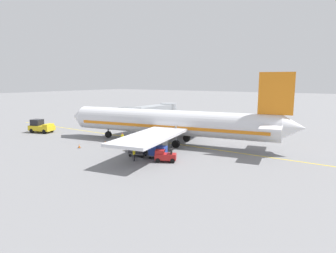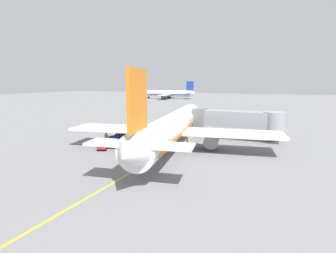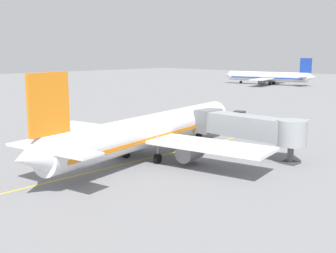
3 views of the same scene
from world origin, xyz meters
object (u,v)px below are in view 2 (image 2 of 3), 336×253
(ground_crew_wing_walker, at_px, (106,137))
(safety_cone_nose_left, at_px, (158,133))
(parked_airliner, at_px, (173,126))
(baggage_cart_front, at_px, (121,137))
(jet_bridge, at_px, (237,119))
(baggage_tug_lead, at_px, (103,144))
(ground_crew_marshaller, at_px, (163,132))
(safety_cone_nose_right, at_px, (145,130))
(baggage_tug_trailing, at_px, (138,137))
(pushback_tractor, at_px, (193,118))
(distant_taxiing_airliner, at_px, (166,94))
(baggage_cart_second_in_train, at_px, (113,141))
(ground_crew_loader, at_px, (154,137))

(ground_crew_wing_walker, distance_m, safety_cone_nose_left, 10.43)
(parked_airliner, height_order, baggage_cart_front, parked_airliner)
(jet_bridge, bearing_deg, baggage_tug_lead, -138.73)
(jet_bridge, bearing_deg, parked_airliner, -128.59)
(baggage_cart_front, height_order, ground_crew_marshaller, ground_crew_marshaller)
(ground_crew_marshaller, relative_size, safety_cone_nose_right, 2.86)
(jet_bridge, xyz_separation_m, baggage_tug_trailing, (-14.16, -8.11, -2.74))
(pushback_tractor, xyz_separation_m, safety_cone_nose_left, (-0.79, -17.59, -0.81))
(jet_bridge, height_order, baggage_tug_trailing, jet_bridge)
(baggage_tug_trailing, distance_m, safety_cone_nose_right, 8.63)
(baggage_tug_lead, bearing_deg, distant_taxiing_airliner, 110.19)
(parked_airliner, height_order, safety_cone_nose_left, parked_airliner)
(baggage_cart_second_in_train, distance_m, distant_taxiing_airliner, 119.01)
(parked_airliner, relative_size, pushback_tractor, 7.71)
(parked_airliner, bearing_deg, baggage_tug_lead, -150.67)
(baggage_cart_front, relative_size, baggage_cart_second_in_train, 1.00)
(jet_bridge, distance_m, distant_taxiing_airliner, 114.17)
(baggage_tug_trailing, bearing_deg, distant_taxiing_airliner, 112.22)
(pushback_tractor, relative_size, ground_crew_loader, 2.85)
(ground_crew_marshaller, relative_size, distant_taxiing_airliner, 0.05)
(baggage_tug_lead, relative_size, ground_crew_marshaller, 1.64)
(parked_airliner, xyz_separation_m, safety_cone_nose_right, (-9.84, 9.22, -2.90))
(ground_crew_wing_walker, relative_size, distant_taxiing_airliner, 0.05)
(ground_crew_loader, height_order, distant_taxiing_airliner, distant_taxiing_airliner)
(pushback_tractor, bearing_deg, distant_taxiing_airliner, 118.50)
(parked_airliner, height_order, pushback_tractor, parked_airliner)
(pushback_tractor, xyz_separation_m, ground_crew_wing_walker, (-5.18, -27.02, -0.15))
(ground_crew_loader, relative_size, ground_crew_marshaller, 1.00)
(baggage_tug_lead, xyz_separation_m, baggage_cart_front, (0.14, 4.28, 0.24))
(baggage_tug_trailing, height_order, ground_crew_loader, ground_crew_loader)
(pushback_tractor, xyz_separation_m, ground_crew_loader, (1.56, -23.87, -0.15))
(jet_bridge, relative_size, safety_cone_nose_right, 24.83)
(parked_airliner, height_order, ground_crew_marshaller, parked_airliner)
(ground_crew_wing_walker, distance_m, ground_crew_loader, 7.44)
(pushback_tractor, xyz_separation_m, baggage_cart_second_in_train, (-2.73, -28.77, -0.15))
(parked_airliner, height_order, baggage_tug_trailing, parked_airliner)
(baggage_tug_lead, bearing_deg, parked_airliner, 29.33)
(pushback_tractor, bearing_deg, baggage_tug_lead, -96.32)
(ground_crew_wing_walker, bearing_deg, jet_bridge, 31.41)
(safety_cone_nose_left, height_order, distant_taxiing_airliner, distant_taxiing_airliner)
(ground_crew_wing_walker, bearing_deg, ground_crew_marshaller, 50.84)
(baggage_tug_lead, xyz_separation_m, baggage_tug_trailing, (2.09, 6.14, 0.00))
(parked_airliner, distance_m, safety_cone_nose_left, 10.33)
(safety_cone_nose_right, height_order, distant_taxiing_airliner, distant_taxiing_airliner)
(baggage_cart_second_in_train, bearing_deg, ground_crew_marshaller, 68.02)
(baggage_tug_trailing, relative_size, ground_crew_loader, 1.63)
(baggage_cart_second_in_train, xyz_separation_m, distant_taxiing_airliner, (-42.08, 111.30, 2.08))
(pushback_tractor, distance_m, ground_crew_wing_walker, 27.52)
(ground_crew_loader, height_order, safety_cone_nose_left, ground_crew_loader)
(baggage_cart_front, height_order, distant_taxiing_airliner, distant_taxiing_airliner)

